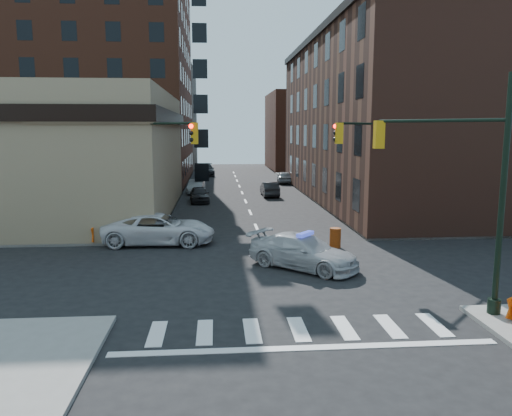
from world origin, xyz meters
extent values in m
plane|color=black|center=(0.00, 0.00, 0.00)|extent=(140.00, 140.00, 0.00)
cube|color=gray|center=(-23.00, 32.75, 0.07)|extent=(34.00, 54.50, 0.15)
cube|color=gray|center=(23.00, 32.75, 0.07)|extent=(34.00, 54.50, 0.15)
cube|color=#897859|center=(-17.00, 16.50, 4.50)|extent=(22.00, 22.00, 9.00)
cube|color=#592B1C|center=(-18.50, 40.00, 12.00)|extent=(25.00, 25.00, 24.00)
cube|color=#4C291E|center=(13.00, 22.50, 7.00)|extent=(14.00, 34.00, 14.00)
cube|color=brown|center=(-16.00, 62.00, 8.00)|extent=(20.00, 18.00, 16.00)
cube|color=#592B1C|center=(14.00, 58.00, 6.00)|extent=(16.00, 16.00, 12.00)
cylinder|color=black|center=(6.80, -6.30, 4.15)|extent=(0.20, 0.20, 8.00)
cylinder|color=black|center=(6.80, -6.30, 0.40)|extent=(0.44, 0.44, 0.50)
cylinder|color=black|center=(5.21, -4.71, 6.65)|extent=(3.27, 3.27, 0.12)
cube|color=#BF8C0C|center=(3.62, -3.12, 6.15)|extent=(0.35, 0.35, 1.05)
sphere|color=#FF0C05|center=(3.77, -2.96, 6.50)|extent=(0.22, 0.22, 0.22)
sphere|color=black|center=(3.77, -2.96, 6.17)|extent=(0.22, 0.22, 0.22)
sphere|color=black|center=(3.77, -2.96, 5.84)|extent=(0.22, 0.22, 0.22)
cylinder|color=black|center=(-6.80, 6.30, 4.15)|extent=(0.20, 0.20, 8.00)
cylinder|color=black|center=(-6.80, 6.30, 0.40)|extent=(0.44, 0.44, 0.50)
cylinder|color=black|center=(-5.21, 4.71, 6.65)|extent=(3.27, 3.27, 0.12)
cube|color=#BF8C0C|center=(-3.62, 3.12, 6.15)|extent=(0.35, 0.35, 1.05)
sphere|color=#FF0C05|center=(-3.77, 2.96, 6.50)|extent=(0.22, 0.22, 0.22)
sphere|color=black|center=(-3.77, 2.96, 6.17)|extent=(0.22, 0.22, 0.22)
sphere|color=black|center=(-3.77, 2.96, 5.84)|extent=(0.22, 0.22, 0.22)
cylinder|color=black|center=(6.80, 6.30, 4.15)|extent=(0.20, 0.20, 8.00)
cylinder|color=black|center=(6.80, 6.30, 0.40)|extent=(0.44, 0.44, 0.50)
cylinder|color=black|center=(5.21, 4.71, 6.65)|extent=(3.27, 3.27, 0.12)
cube|color=#BF8C0C|center=(3.62, 3.12, 6.15)|extent=(0.35, 0.35, 1.05)
sphere|color=#FF0C05|center=(3.46, 3.27, 6.50)|extent=(0.22, 0.22, 0.22)
sphere|color=black|center=(3.46, 3.27, 6.17)|extent=(0.22, 0.22, 0.22)
sphere|color=black|center=(3.46, 3.27, 5.84)|extent=(0.22, 0.22, 0.22)
cylinder|color=black|center=(7.50, 26.00, 1.45)|extent=(0.24, 0.24, 2.60)
sphere|color=#915415|center=(7.50, 26.00, 3.50)|extent=(3.00, 3.00, 3.00)
cylinder|color=black|center=(7.50, 34.00, 1.45)|extent=(0.24, 0.24, 2.60)
sphere|color=#915415|center=(7.50, 34.00, 3.50)|extent=(3.00, 3.00, 3.00)
imported|color=#B8B9BD|center=(1.38, 0.28, 0.77)|extent=(5.43, 5.12, 1.54)
imported|color=silver|center=(-5.80, 5.81, 0.86)|extent=(6.26, 3.06, 1.71)
imported|color=black|center=(-4.07, 21.86, 0.69)|extent=(1.93, 4.14, 1.37)
imported|color=gray|center=(-4.59, 28.05, 0.68)|extent=(1.68, 4.19, 1.35)
imported|color=black|center=(-3.98, 47.13, 0.81)|extent=(2.51, 5.66, 1.61)
imported|color=black|center=(2.50, 25.26, 0.69)|extent=(1.56, 4.22, 1.38)
imported|color=#909398|center=(5.50, 36.82, 0.72)|extent=(2.07, 4.34, 1.43)
imported|color=black|center=(-6.50, 8.84, 0.94)|extent=(0.69, 0.65, 1.58)
imported|color=black|center=(-10.51, 6.39, 1.13)|extent=(1.12, 0.97, 1.96)
imported|color=#222633|center=(-13.00, 6.00, 0.94)|extent=(0.98, 0.85, 1.58)
cylinder|color=#C95709|center=(3.81, 4.14, 0.53)|extent=(0.73, 0.73, 1.07)
cylinder|color=#E9430B|center=(-5.50, 7.28, 0.48)|extent=(0.70, 0.70, 0.95)
camera|label=1|loc=(-2.58, -21.83, 6.35)|focal=35.00mm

